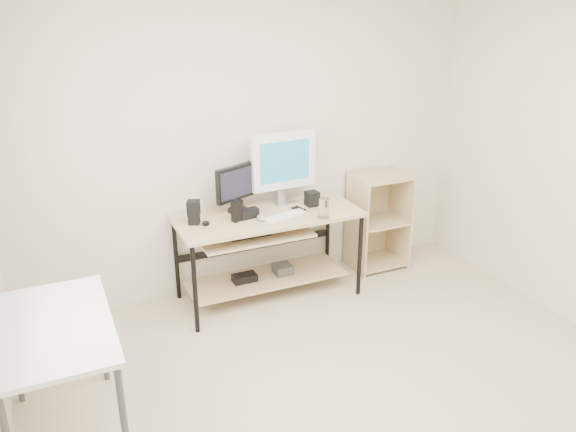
# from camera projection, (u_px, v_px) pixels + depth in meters

# --- Properties ---
(room) EXTENTS (4.01, 4.01, 2.62)m
(room) POSITION_uv_depth(u_px,v_px,m) (361.00, 217.00, 2.90)
(room) COLOR #C6B398
(room) RESTS_ON ground
(desk) EXTENTS (1.50, 0.65, 0.75)m
(desk) POSITION_uv_depth(u_px,v_px,m) (265.00, 238.00, 4.60)
(desk) COLOR tan
(desk) RESTS_ON ground
(side_table) EXTENTS (0.60, 1.00, 0.75)m
(side_table) POSITION_uv_depth(u_px,v_px,m) (55.00, 337.00, 3.02)
(side_table) COLOR white
(side_table) RESTS_ON ground
(shelf_unit) EXTENTS (0.50, 0.40, 0.90)m
(shelf_unit) POSITION_uv_depth(u_px,v_px,m) (376.00, 220.00, 5.22)
(shelf_unit) COLOR tan
(shelf_unit) RESTS_ON ground
(black_monitor) EXTENTS (0.41, 0.21, 0.39)m
(black_monitor) POSITION_uv_depth(u_px,v_px,m) (237.00, 185.00, 4.51)
(black_monitor) COLOR black
(black_monitor) RESTS_ON desk
(white_imac) EXTENTS (0.57, 0.18, 0.61)m
(white_imac) POSITION_uv_depth(u_px,v_px,m) (284.00, 163.00, 4.65)
(white_imac) COLOR silver
(white_imac) RESTS_ON desk
(keyboard) EXTENTS (0.39, 0.19, 0.01)m
(keyboard) POSITION_uv_depth(u_px,v_px,m) (285.00, 216.00, 4.47)
(keyboard) COLOR white
(keyboard) RESTS_ON desk
(mouse) EXTENTS (0.08, 0.12, 0.04)m
(mouse) POSITION_uv_depth(u_px,v_px,m) (261.00, 218.00, 4.40)
(mouse) COLOR #B9B9BE
(mouse) RESTS_ON desk
(center_speaker) EXTENTS (0.16, 0.09, 0.08)m
(center_speaker) POSITION_uv_depth(u_px,v_px,m) (249.00, 213.00, 4.43)
(center_speaker) COLOR black
(center_speaker) RESTS_ON desk
(speaker_left) EXTENTS (0.12, 0.12, 0.19)m
(speaker_left) POSITION_uv_depth(u_px,v_px,m) (194.00, 212.00, 4.30)
(speaker_left) COLOR black
(speaker_left) RESTS_ON desk
(speaker_right) EXTENTS (0.10, 0.10, 0.12)m
(speaker_right) POSITION_uv_depth(u_px,v_px,m) (312.00, 199.00, 4.69)
(speaker_right) COLOR black
(speaker_right) RESTS_ON desk
(audio_controller) EXTENTS (0.10, 0.08, 0.17)m
(audio_controller) POSITION_uv_depth(u_px,v_px,m) (237.00, 211.00, 4.35)
(audio_controller) COLOR black
(audio_controller) RESTS_ON desk
(volume_puck) EXTENTS (0.06, 0.06, 0.02)m
(volume_puck) POSITION_uv_depth(u_px,v_px,m) (206.00, 223.00, 4.31)
(volume_puck) COLOR black
(volume_puck) RESTS_ON desk
(smartphone) EXTENTS (0.10, 0.14, 0.01)m
(smartphone) POSITION_uv_depth(u_px,v_px,m) (299.00, 209.00, 4.62)
(smartphone) COLOR black
(smartphone) RESTS_ON desk
(coaster) EXTENTS (0.12, 0.12, 0.01)m
(coaster) POSITION_uv_depth(u_px,v_px,m) (324.00, 217.00, 4.45)
(coaster) COLOR #996E45
(coaster) RESTS_ON desk
(drinking_glass) EXTENTS (0.09, 0.09, 0.16)m
(drinking_glass) POSITION_uv_depth(u_px,v_px,m) (324.00, 208.00, 4.42)
(drinking_glass) COLOR white
(drinking_glass) RESTS_ON coaster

